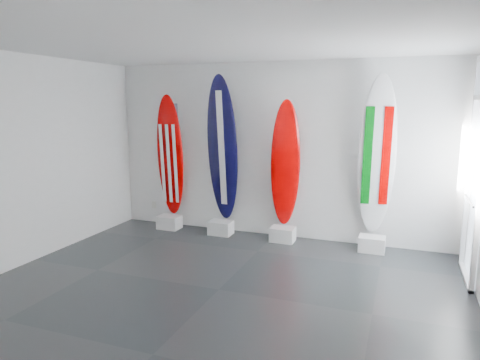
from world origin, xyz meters
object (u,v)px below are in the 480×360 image
at_px(surfboard_usa, 170,156).
at_px(surfboard_swiss, 285,164).
at_px(surfboard_italy, 377,157).
at_px(surfboard_navy, 222,149).

xyz_separation_m(surfboard_usa, surfboard_swiss, (2.18, 0.00, -0.04)).
bearing_deg(surfboard_italy, surfboard_swiss, 169.56).
distance_m(surfboard_navy, surfboard_swiss, 1.16).
bearing_deg(surfboard_italy, surfboard_usa, 169.56).
xyz_separation_m(surfboard_usa, surfboard_italy, (3.63, 0.00, 0.14)).
distance_m(surfboard_swiss, surfboard_italy, 1.46).
xyz_separation_m(surfboard_swiss, surfboard_italy, (1.45, 0.00, 0.19)).
relative_size(surfboard_navy, surfboard_swiss, 1.19).
height_order(surfboard_navy, surfboard_italy, surfboard_navy).
xyz_separation_m(surfboard_usa, surfboard_navy, (1.04, 0.00, 0.16)).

